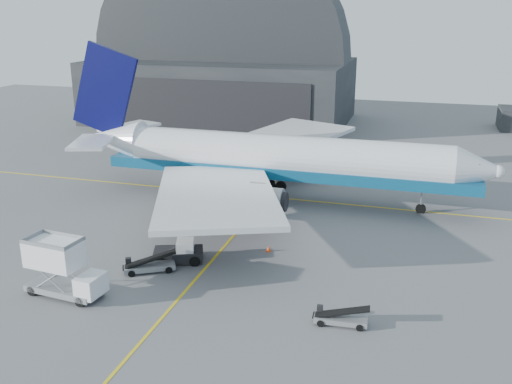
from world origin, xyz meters
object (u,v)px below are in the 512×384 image
(airliner, at_px, (269,158))
(pushback_tug, at_px, (180,253))
(belt_loader_a, at_px, (149,266))
(catering_truck, at_px, (62,269))
(belt_loader_b, at_px, (340,318))

(airliner, distance_m, pushback_tug, 20.09)
(pushback_tug, bearing_deg, airliner, 61.17)
(airliner, xyz_separation_m, pushback_tug, (-3.06, -19.38, -4.33))
(pushback_tug, relative_size, belt_loader_a, 1.09)
(airliner, bearing_deg, belt_loader_a, -102.11)
(pushback_tug, xyz_separation_m, belt_loader_a, (-1.69, -2.76, -0.21))
(catering_truck, distance_m, belt_loader_b, 22.05)
(catering_truck, height_order, pushback_tug, catering_truck)
(pushback_tug, bearing_deg, belt_loader_b, -43.09)
(pushback_tug, height_order, belt_loader_a, pushback_tug)
(airliner, relative_size, belt_loader_a, 11.47)
(airliner, height_order, belt_loader_b, airliner)
(belt_loader_a, bearing_deg, catering_truck, -158.54)
(airliner, distance_m, catering_truck, 29.55)
(catering_truck, bearing_deg, pushback_tug, 59.04)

